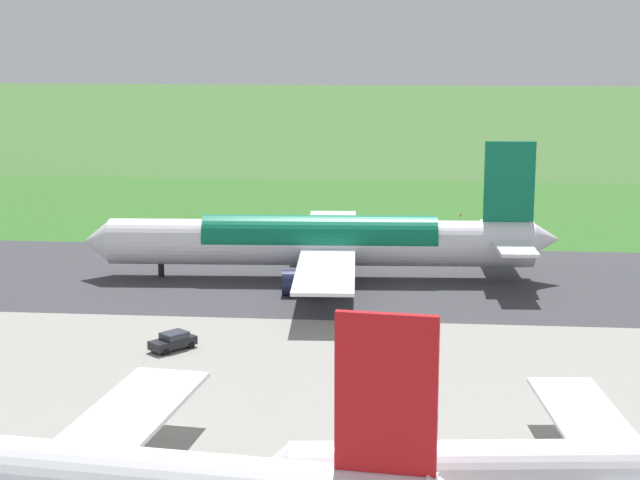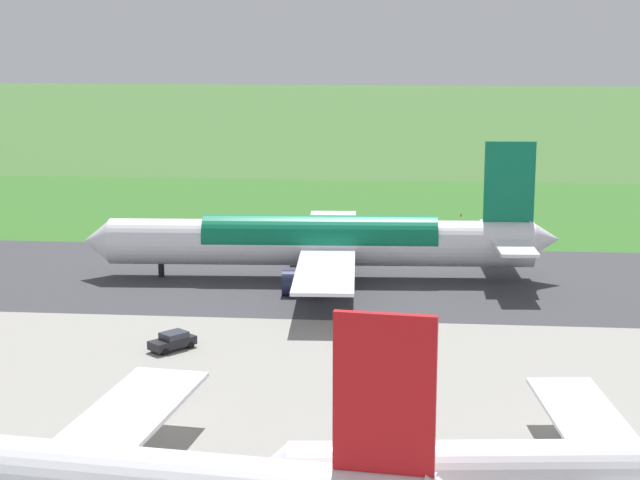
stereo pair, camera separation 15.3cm
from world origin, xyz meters
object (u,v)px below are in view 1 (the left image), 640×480
airliner_parked_mid (624,473)px  service_car_followme (173,341)px  no_stopping_sign (492,210)px  traffic_cone_orange (461,215)px  airliner_main (323,241)px

airliner_parked_mid → service_car_followme: 45.29m
no_stopping_sign → traffic_cone_orange: bearing=-14.7°
airliner_parked_mid → service_car_followme: size_ratio=9.69×
airliner_main → airliner_parked_mid: 62.63m
traffic_cone_orange → service_car_followme: bearing=68.0°
no_stopping_sign → traffic_cone_orange: 4.86m
traffic_cone_orange → airliner_main: bearing=67.5°
airliner_main → traffic_cone_orange: airliner_main is taller
airliner_main → airliner_parked_mid: bearing=111.0°
airliner_main → service_car_followme: (10.90, 27.89, -3.51)m
no_stopping_sign → traffic_cone_orange: size_ratio=4.03×
airliner_parked_mid → service_car_followme: airliner_parked_mid is taller
airliner_parked_mid → airliner_main: bearing=-69.0°
airliner_main → service_car_followme: airliner_main is taller
service_car_followme → traffic_cone_orange: size_ratio=7.96×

